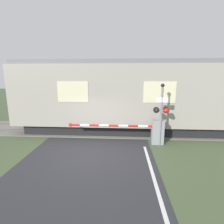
% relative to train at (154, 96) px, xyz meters
% --- Properties ---
extents(ground_plane, '(80.00, 80.00, 0.00)m').
position_rel_train_xyz_m(ground_plane, '(-3.35, -3.70, -2.22)').
color(ground_plane, '#475638').
extents(track_bed, '(36.00, 3.20, 0.13)m').
position_rel_train_xyz_m(track_bed, '(-3.35, 0.00, -2.19)').
color(track_bed, slate).
rests_on(track_bed, ground_plane).
extents(train, '(16.91, 3.09, 4.34)m').
position_rel_train_xyz_m(train, '(0.00, 0.00, 0.00)').
color(train, black).
rests_on(train, ground_plane).
extents(crossing_barrier, '(4.94, 0.44, 1.26)m').
position_rel_train_xyz_m(crossing_barrier, '(-0.45, -2.17, -1.54)').
color(crossing_barrier, gray).
rests_on(crossing_barrier, ground_plane).
extents(signal_post, '(0.76, 0.26, 3.10)m').
position_rel_train_xyz_m(signal_post, '(-0.04, -2.39, -0.45)').
color(signal_post, gray).
rests_on(signal_post, ground_plane).
extents(catenary_pole, '(0.20, 1.90, 5.51)m').
position_rel_train_xyz_m(catenary_pole, '(5.13, 1.91, 0.68)').
color(catenary_pole, slate).
rests_on(catenary_pole, ground_plane).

